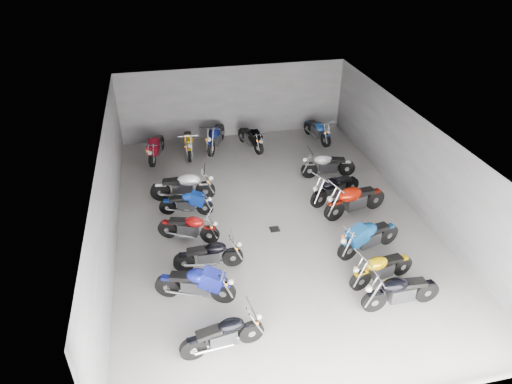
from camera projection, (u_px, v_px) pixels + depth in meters
ground at (271, 221)px, 15.27m from camera, size 14.00×14.00×0.00m
wall_back at (234, 102)px, 20.24m from camera, size 10.00×0.10×3.20m
wall_left at (108, 197)px, 13.52m from camera, size 0.10×14.00×3.20m
wall_right at (416, 163)px, 15.33m from camera, size 0.10×14.00×3.20m
ceiling at (273, 132)px, 13.57m from camera, size 10.00×14.00×0.04m
drain_grate at (275, 229)px, 14.85m from camera, size 0.32×0.32×0.01m
motorcycle_left_a at (223, 334)px, 10.56m from camera, size 2.04×0.48×0.90m
motorcycle_left_b at (196, 284)px, 11.94m from camera, size 2.10×0.93×0.96m
motorcycle_left_c at (209, 255)px, 13.01m from camera, size 2.02×0.42×0.89m
motorcycle_left_d at (189, 227)px, 14.14m from camera, size 1.88×0.94×0.88m
motorcycle_left_e at (187, 203)px, 15.37m from camera, size 1.82×0.57×0.81m
motorcycle_left_f at (183, 186)px, 16.10m from camera, size 2.29×0.59×1.01m
motorcycle_right_a at (400, 291)px, 11.73m from camera, size 2.16×0.43×0.95m
motorcycle_right_b at (381, 268)px, 12.51m from camera, size 2.03×0.61×0.90m
motorcycle_right_c at (368, 237)px, 13.63m from camera, size 2.20×0.79×0.99m
motorcycle_right_d at (355, 200)px, 15.30m from camera, size 2.37×0.75×1.06m
motorcycle_right_e at (335, 188)px, 16.05m from camera, size 2.09×0.97×0.97m
motorcycle_right_f at (328, 165)px, 17.53m from camera, size 2.13×0.47×0.93m
motorcycle_back_a at (156, 147)px, 18.83m from camera, size 0.70×2.08×0.93m
motorcycle_back_b at (189, 143)px, 19.21m from camera, size 0.44×2.11×0.93m
motorcycle_back_c at (216, 136)px, 19.63m from camera, size 1.05×2.20×1.02m
motorcycle_back_d at (251, 138)px, 19.66m from camera, size 0.74×1.97×0.89m
motorcycle_back_f at (318, 130)px, 20.30m from camera, size 0.61×2.08×0.92m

